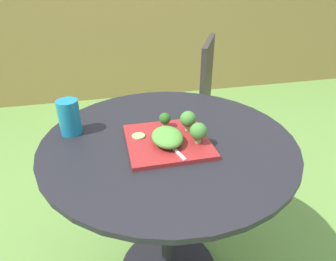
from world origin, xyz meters
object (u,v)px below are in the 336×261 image
object	(u,v)px
patio_chair	(188,99)
salad_plate	(168,141)
drinking_glass	(70,119)
fork	(171,146)

from	to	relation	value
patio_chair	salad_plate	xyz separation A→B (m)	(-0.33, -0.84, 0.22)
patio_chair	drinking_glass	xyz separation A→B (m)	(-0.65, -0.69, 0.27)
patio_chair	drinking_glass	size ratio (longest dim) A/B	7.13
patio_chair	drinking_glass	world-z (taller)	patio_chair
fork	patio_chair	bearing A→B (deg)	69.50
drinking_glass	fork	bearing A→B (deg)	-31.01
drinking_glass	fork	size ratio (longest dim) A/B	0.82
patio_chair	salad_plate	bearing A→B (deg)	-111.49
patio_chair	salad_plate	distance (m)	0.93
patio_chair	salad_plate	size ratio (longest dim) A/B	3.26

